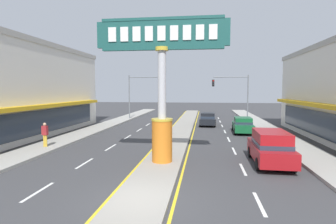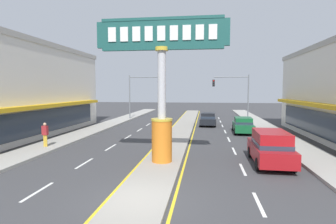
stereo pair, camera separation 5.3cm
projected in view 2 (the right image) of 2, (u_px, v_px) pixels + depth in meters
name	position (u px, v px, depth m)	size (l,w,h in m)	color
ground_plane	(140.00, 201.00, 10.28)	(160.00, 160.00, 0.00)	#3A3A3D
median_strip	(181.00, 130.00, 28.05)	(2.20, 52.00, 0.14)	gray
sidewalk_left	(90.00, 131.00, 27.29)	(2.51, 60.00, 0.18)	#9E9B93
sidewalk_right	(278.00, 135.00, 24.86)	(2.51, 60.00, 0.18)	#9E9B93
lane_markings	(180.00, 133.00, 26.72)	(8.94, 52.00, 0.01)	silver
district_sign	(162.00, 86.00, 15.16)	(7.31, 1.20, 7.97)	orange
storefront_left	(1.00, 90.00, 24.23)	(9.50, 22.17, 8.41)	silver
traffic_light_left_side	(142.00, 89.00, 37.87)	(4.86, 0.46, 6.20)	slate
traffic_light_right_side	(235.00, 89.00, 36.84)	(4.86, 0.46, 6.20)	slate
sedan_near_right_lane	(243.00, 125.00, 26.51)	(1.95, 4.36, 1.53)	#14562D
sedan_far_right_lane	(208.00, 119.00, 32.01)	(1.98, 4.37, 1.53)	black
suv_near_left_lane	(271.00, 147.00, 15.31)	(2.04, 4.64, 1.90)	maroon
pedestrian_near_kerb	(45.00, 133.00, 19.29)	(0.42, 0.27, 1.70)	gold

